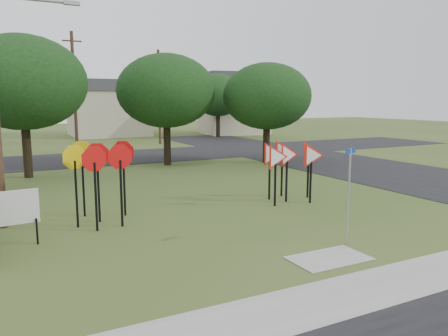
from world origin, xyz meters
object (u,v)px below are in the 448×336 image
Objects in this scene: street_name_sign at (349,189)px; stop_sign_cluster at (99,164)px; yield_sign_cluster at (289,157)px; info_board at (14,210)px.

stop_sign_cluster is at bearing 136.58° from street_name_sign.
yield_sign_cluster is at bearing 71.67° from street_name_sign.
stop_sign_cluster is 3.04m from info_board.
street_name_sign is 5.45m from yield_sign_cluster.
street_name_sign reaches higher than info_board.
street_name_sign is at bearing -43.42° from stop_sign_cluster.
stop_sign_cluster is 1.67× the size of info_board.
info_board is at bearing -151.72° from stop_sign_cluster.
info_board is at bearing 154.26° from street_name_sign.
stop_sign_cluster reaches higher than info_board.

